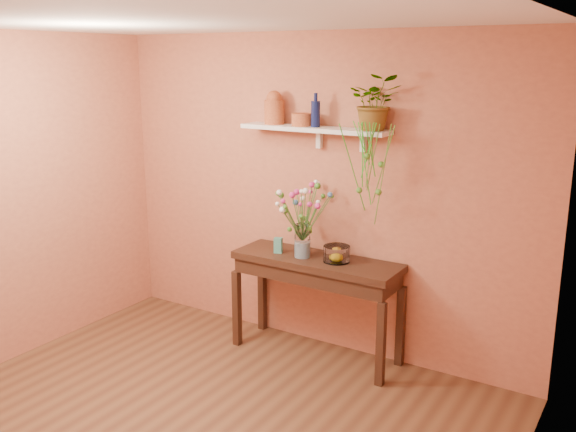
{
  "coord_description": "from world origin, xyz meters",
  "views": [
    {
      "loc": [
        2.56,
        -2.59,
        2.47
      ],
      "look_at": [
        0.0,
        1.55,
        1.25
      ],
      "focal_mm": 39.09,
      "sensor_mm": 36.0,
      "label": 1
    }
  ],
  "objects_px": {
    "glass_bowl": "(337,254)",
    "spider_plant": "(376,102)",
    "blue_bottle": "(316,113)",
    "sideboard": "(316,272)",
    "bouquet": "(302,204)",
    "terracotta_jug": "(274,108)",
    "glass_vase": "(302,243)"
  },
  "relations": [
    {
      "from": "glass_bowl",
      "to": "spider_plant",
      "type": "bearing_deg",
      "value": 26.85
    },
    {
      "from": "blue_bottle",
      "to": "glass_bowl",
      "type": "height_order",
      "value": "blue_bottle"
    },
    {
      "from": "sideboard",
      "to": "bouquet",
      "type": "distance_m",
      "value": 0.59
    },
    {
      "from": "sideboard",
      "to": "blue_bottle",
      "type": "distance_m",
      "value": 1.31
    },
    {
      "from": "terracotta_jug",
      "to": "blue_bottle",
      "type": "bearing_deg",
      "value": -3.42
    },
    {
      "from": "sideboard",
      "to": "spider_plant",
      "type": "relative_size",
      "value": 3.34
    },
    {
      "from": "terracotta_jug",
      "to": "spider_plant",
      "type": "xyz_separation_m",
      "value": [
        0.93,
        -0.0,
        0.08
      ]
    },
    {
      "from": "sideboard",
      "to": "terracotta_jug",
      "type": "height_order",
      "value": "terracotta_jug"
    },
    {
      "from": "bouquet",
      "to": "sideboard",
      "type": "bearing_deg",
      "value": 7.95
    },
    {
      "from": "terracotta_jug",
      "to": "blue_bottle",
      "type": "height_order",
      "value": "terracotta_jug"
    },
    {
      "from": "terracotta_jug",
      "to": "spider_plant",
      "type": "height_order",
      "value": "spider_plant"
    },
    {
      "from": "sideboard",
      "to": "glass_vase",
      "type": "xyz_separation_m",
      "value": [
        -0.11,
        -0.04,
        0.24
      ]
    },
    {
      "from": "bouquet",
      "to": "glass_bowl",
      "type": "height_order",
      "value": "bouquet"
    },
    {
      "from": "spider_plant",
      "to": "glass_vase",
      "type": "relative_size",
      "value": 1.54
    },
    {
      "from": "glass_bowl",
      "to": "sideboard",
      "type": "bearing_deg",
      "value": -179.73
    },
    {
      "from": "blue_bottle",
      "to": "terracotta_jug",
      "type": "bearing_deg",
      "value": 176.58
    },
    {
      "from": "sideboard",
      "to": "spider_plant",
      "type": "distance_m",
      "value": 1.48
    },
    {
      "from": "terracotta_jug",
      "to": "sideboard",
      "type": "bearing_deg",
      "value": -14.51
    },
    {
      "from": "blue_bottle",
      "to": "glass_vase",
      "type": "relative_size",
      "value": 0.98
    },
    {
      "from": "sideboard",
      "to": "spider_plant",
      "type": "height_order",
      "value": "spider_plant"
    },
    {
      "from": "spider_plant",
      "to": "glass_bowl",
      "type": "distance_m",
      "value": 1.25
    },
    {
      "from": "blue_bottle",
      "to": "spider_plant",
      "type": "relative_size",
      "value": 0.63
    },
    {
      "from": "spider_plant",
      "to": "glass_bowl",
      "type": "bearing_deg",
      "value": -153.15
    },
    {
      "from": "terracotta_jug",
      "to": "glass_vase",
      "type": "xyz_separation_m",
      "value": [
        0.38,
        -0.17,
        -1.08
      ]
    },
    {
      "from": "terracotta_jug",
      "to": "blue_bottle",
      "type": "xyz_separation_m",
      "value": [
        0.41,
        -0.02,
        -0.02
      ]
    },
    {
      "from": "sideboard",
      "to": "bouquet",
      "type": "relative_size",
      "value": 2.8
    },
    {
      "from": "sideboard",
      "to": "glass_bowl",
      "type": "bearing_deg",
      "value": 0.27
    },
    {
      "from": "glass_vase",
      "to": "blue_bottle",
      "type": "bearing_deg",
      "value": 77.3
    },
    {
      "from": "glass_bowl",
      "to": "glass_vase",
      "type": "bearing_deg",
      "value": -172.42
    },
    {
      "from": "spider_plant",
      "to": "glass_vase",
      "type": "bearing_deg",
      "value": -163.28
    },
    {
      "from": "bouquet",
      "to": "terracotta_jug",
      "type": "bearing_deg",
      "value": 157.72
    },
    {
      "from": "glass_vase",
      "to": "spider_plant",
      "type": "bearing_deg",
      "value": 16.72
    }
  ]
}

